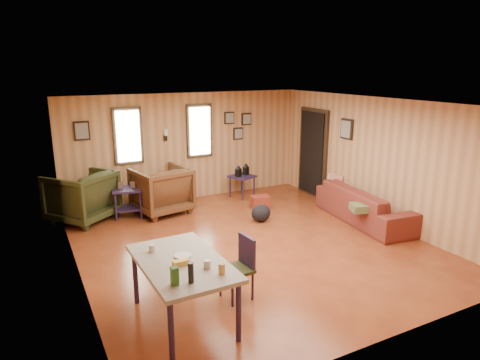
# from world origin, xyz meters

# --- Properties ---
(room) EXTENTS (5.54, 6.04, 2.44)m
(room) POSITION_xyz_m (0.17, 0.27, 1.21)
(room) COLOR brown
(room) RESTS_ON ground
(sofa) EXTENTS (0.94, 2.36, 0.90)m
(sofa) POSITION_xyz_m (2.57, -0.02, 0.45)
(sofa) COLOR maroon
(sofa) RESTS_ON ground
(recliner_brown) EXTENTS (1.19, 1.14, 1.06)m
(recliner_brown) POSITION_xyz_m (-0.83, 2.32, 0.53)
(recliner_brown) COLOR #543119
(recliner_brown) RESTS_ON ground
(recliner_green) EXTENTS (1.45, 1.44, 1.09)m
(recliner_green) POSITION_xyz_m (-2.37, 2.56, 0.55)
(recliner_green) COLOR #2D3116
(recliner_green) RESTS_ON ground
(end_table) EXTENTS (0.69, 0.65, 0.73)m
(end_table) POSITION_xyz_m (-1.51, 2.38, 0.41)
(end_table) COLOR #2A1C3F
(end_table) RESTS_ON ground
(side_table) EXTENTS (0.63, 0.63, 0.79)m
(side_table) POSITION_xyz_m (1.15, 2.52, 0.54)
(side_table) COLOR #2A1C3F
(side_table) RESTS_ON ground
(cooler) EXTENTS (0.41, 0.32, 0.27)m
(cooler) POSITION_xyz_m (1.12, 1.62, 0.14)
(cooler) COLOR maroon
(cooler) RESTS_ON ground
(backpack) EXTENTS (0.42, 0.33, 0.34)m
(backpack) POSITION_xyz_m (0.72, 0.90, 0.17)
(backpack) COLOR black
(backpack) RESTS_ON ground
(sofa_pillows) EXTENTS (0.95, 1.75, 0.36)m
(sofa_pillows) POSITION_xyz_m (2.29, 0.20, 0.50)
(sofa_pillows) COLOR #525C33
(sofa_pillows) RESTS_ON sofa
(dining_table) EXTENTS (0.95, 1.55, 1.00)m
(dining_table) POSITION_xyz_m (-1.80, -1.62, 0.71)
(dining_table) COLOR gray
(dining_table) RESTS_ON ground
(dining_chair) EXTENTS (0.41, 0.41, 0.84)m
(dining_chair) POSITION_xyz_m (-0.94, -1.43, 0.47)
(dining_chair) COLOR #2D3116
(dining_chair) RESTS_ON ground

